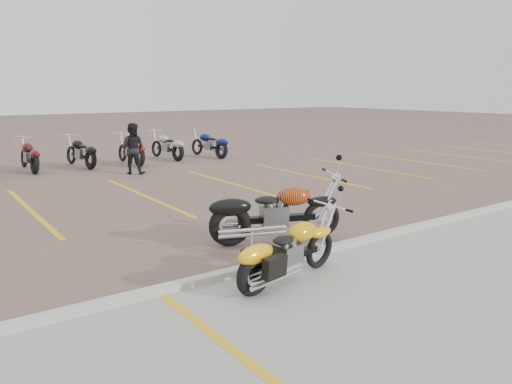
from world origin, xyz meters
TOP-DOWN VIEW (x-y plane):
  - ground at (0.00, 0.00)m, footprint 100.00×100.00m
  - concrete_apron at (0.00, -4.50)m, footprint 60.00×5.00m
  - curb at (0.00, -2.00)m, footprint 60.00×0.18m
  - parking_stripes at (0.00, 4.00)m, footprint 38.00×5.50m
  - apron_stripe at (-2.30, -4.50)m, footprint 0.12×5.00m
  - yellow_cruiser at (-0.67, -2.59)m, footprint 1.97×0.50m
  - flame_cruiser at (0.30, -1.01)m, footprint 2.31×0.95m
  - person_b at (1.07, 7.41)m, footprint 1.00×0.97m
  - bg_bike_row at (-2.39, 9.67)m, footprint 15.69×2.05m

SIDE VIEW (x-z plane):
  - ground at x=0.00m, z-range 0.00..0.00m
  - parking_stripes at x=0.00m, z-range 0.00..0.01m
  - concrete_apron at x=0.00m, z-range 0.00..0.01m
  - apron_stripe at x=-2.30m, z-range 0.01..0.01m
  - curb at x=0.00m, z-range 0.00..0.12m
  - yellow_cruiser at x=-0.67m, z-range 0.00..0.82m
  - flame_cruiser at x=0.30m, z-range 0.00..0.99m
  - bg_bike_row at x=-2.39m, z-range 0.00..1.10m
  - person_b at x=1.07m, z-range 0.00..1.62m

